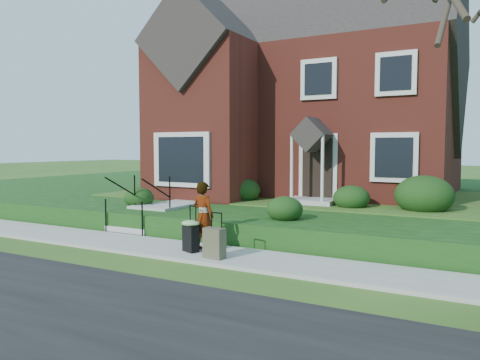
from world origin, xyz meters
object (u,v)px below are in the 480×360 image
Objects in this scene: front_steps at (148,214)px; suitcase_black at (191,234)px; woman at (203,216)px; suitcase_olive at (214,243)px.

front_steps reaches higher than suitcase_black.
suitcase_black is at bearing -34.60° from front_steps.
suitcase_olive is (0.64, -0.56, -0.45)m from woman.
front_steps is at bearing 154.76° from suitcase_olive.
suitcase_olive is at bearing -31.62° from front_steps.
suitcase_olive is at bearing 3.50° from suitcase_black.
woman reaches higher than suitcase_black.
suitcase_olive is (3.66, -2.26, -0.07)m from front_steps.
suitcase_black reaches higher than suitcase_olive.
suitcase_black is at bearing 72.07° from woman.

